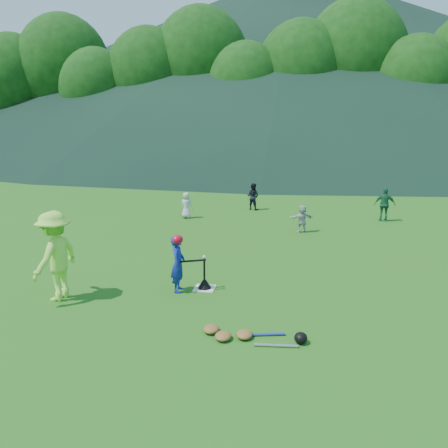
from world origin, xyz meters
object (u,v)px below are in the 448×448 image
object	(u,v)px
fielder_c	(385,204)
batter_child	(178,264)
home_plate	(205,288)
adult_coach	(55,256)
fielder_d	(302,219)
equipment_pile	(244,335)
batting_tee	(204,283)
fielder_b	(253,196)
fielder_a	(186,205)

from	to	relation	value
fielder_c	batter_child	bearing A→B (deg)	58.16
home_plate	adult_coach	size ratio (longest dim) A/B	0.24
home_plate	fielder_d	bearing A→B (deg)	69.22
home_plate	equipment_pile	size ratio (longest dim) A/B	0.25
batting_tee	adult_coach	bearing A→B (deg)	-159.69
fielder_d	batter_child	bearing A→B (deg)	42.71
fielder_c	adult_coach	bearing A→B (deg)	51.22
home_plate	adult_coach	world-z (taller)	adult_coach
fielder_b	fielder_c	xyz separation A→B (m)	(5.05, -1.34, 0.07)
home_plate	batting_tee	size ratio (longest dim) A/B	0.66
batter_child	fielder_a	distance (m)	7.47
home_plate	fielder_b	xyz separation A→B (m)	(0.07, 9.14, 0.55)
fielder_a	fielder_d	xyz separation A→B (m)	(4.37, -1.48, -0.04)
fielder_d	equipment_pile	size ratio (longest dim) A/B	0.51
batting_tee	fielder_c	bearing A→B (deg)	56.70
batter_child	batting_tee	bearing A→B (deg)	-70.83
home_plate	batter_child	bearing A→B (deg)	-156.68
fielder_d	adult_coach	bearing A→B (deg)	30.21
fielder_a	batting_tee	world-z (taller)	fielder_a
fielder_b	batting_tee	world-z (taller)	fielder_b
batting_tee	equipment_pile	bearing A→B (deg)	-61.03
home_plate	fielder_b	size ratio (longest dim) A/B	0.40
home_plate	batter_child	xyz separation A→B (m)	(-0.53, -0.23, 0.61)
home_plate	fielder_b	bearing A→B (deg)	89.59
fielder_a	fielder_d	distance (m)	4.61
batter_child	fielder_b	bearing A→B (deg)	-7.78
batter_child	batting_tee	xyz separation A→B (m)	(0.53, 0.23, -0.49)
fielder_d	equipment_pile	bearing A→B (deg)	60.20
batter_child	fielder_c	size ratio (longest dim) A/B	0.98
batter_child	fielder_c	xyz separation A→B (m)	(5.65, 8.02, 0.01)
batting_tee	fielder_a	bearing A→B (deg)	107.79
fielder_b	fielder_d	world-z (taller)	fielder_b
equipment_pile	fielder_a	bearing A→B (deg)	110.53
fielder_a	equipment_pile	distance (m)	9.77
home_plate	fielder_a	distance (m)	7.41
fielder_a	batting_tee	size ratio (longest dim) A/B	1.47
fielder_a	fielder_d	size ratio (longest dim) A/B	1.08
home_plate	batting_tee	xyz separation A→B (m)	(0.00, 0.00, 0.12)
fielder_a	batting_tee	xyz separation A→B (m)	(2.26, -7.04, -0.37)
batting_tee	fielder_b	bearing A→B (deg)	89.59
batter_child	batting_tee	distance (m)	0.76
fielder_b	fielder_c	size ratio (longest dim) A/B	0.89
fielder_c	batting_tee	bearing A→B (deg)	60.01
equipment_pile	fielder_b	bearing A→B (deg)	95.58
batter_child	fielder_d	xyz separation A→B (m)	(2.64, 5.78, -0.16)
adult_coach	fielder_d	size ratio (longest dim) A/B	2.02
home_plate	batter_child	size ratio (longest dim) A/B	0.36
fielder_a	equipment_pile	size ratio (longest dim) A/B	0.55
adult_coach	fielder_c	world-z (taller)	adult_coach
adult_coach	batting_tee	distance (m)	3.18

